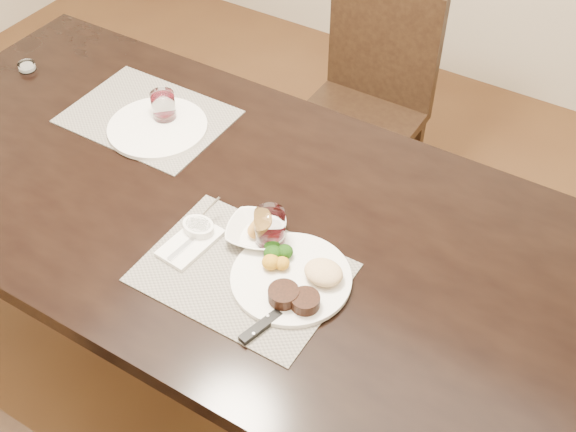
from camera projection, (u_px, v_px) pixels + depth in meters
The scene contains 14 objects.
ground_plane at pixel (227, 361), 2.40m from camera, with size 4.50×4.50×0.00m, color #422615.
dining_table at pixel (212, 220), 1.93m from camera, with size 2.00×1.00×0.75m.
chair_far at pixel (367, 97), 2.61m from camera, with size 0.42×0.42×0.90m.
placemat_near at pixel (243, 272), 1.69m from camera, with size 0.46×0.34×0.00m, color gray.
placemat_far at pixel (148, 117), 2.12m from camera, with size 0.46×0.34×0.00m, color gray.
dinner_plate at pixel (295, 278), 1.65m from camera, with size 0.28×0.28×0.05m.
napkin_fork at pixel (191, 243), 1.75m from camera, with size 0.10×0.17×0.02m.
steak_knife at pixel (268, 317), 1.59m from camera, with size 0.06×0.26×0.01m.
cracker_bowl at pixel (256, 231), 1.76m from camera, with size 0.17×0.17×0.06m.
sauce_ramekin at pixel (199, 228), 1.77m from camera, with size 0.08×0.12×0.06m.
wine_glass_near at pixel (270, 230), 1.72m from camera, with size 0.07×0.07×0.10m.
far_plate at pixel (158, 127), 2.07m from camera, with size 0.29×0.29×0.01m, color white.
wine_glass_far at pixel (164, 109), 2.07m from camera, with size 0.07×0.07×0.09m.
salt_cellar at pixel (27, 67), 2.29m from camera, with size 0.05×0.05×0.02m.
Camera 1 is at (0.89, -1.06, 2.04)m, focal length 45.00 mm.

